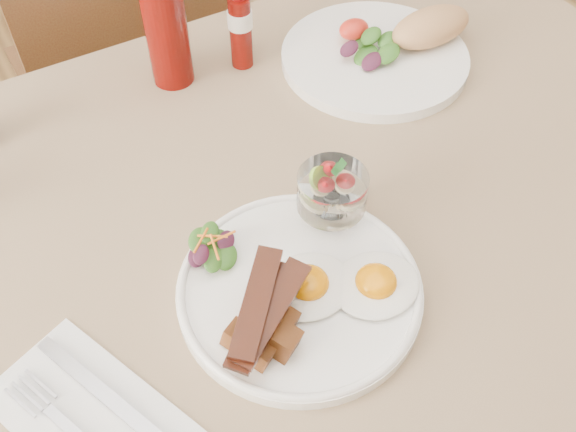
{
  "coord_description": "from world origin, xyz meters",
  "views": [
    {
      "loc": [
        -0.28,
        -0.47,
        1.37
      ],
      "look_at": [
        -0.04,
        -0.07,
        0.82
      ],
      "focal_mm": 40.0,
      "sensor_mm": 36.0,
      "label": 1
    }
  ],
  "objects_px": {
    "fruit_cup": "(332,192)",
    "second_plate": "(388,49)",
    "table": "(288,245)",
    "hot_sauce_bottle": "(240,28)",
    "ketchup_bottle": "(166,30)",
    "chair_far": "(131,72)",
    "main_plate": "(299,290)"
  },
  "relations": [
    {
      "from": "fruit_cup",
      "to": "second_plate",
      "type": "distance_m",
      "value": 0.36
    },
    {
      "from": "table",
      "to": "fruit_cup",
      "type": "relative_size",
      "value": 15.66
    },
    {
      "from": "fruit_cup",
      "to": "second_plate",
      "type": "height_order",
      "value": "fruit_cup"
    },
    {
      "from": "hot_sauce_bottle",
      "to": "ketchup_bottle",
      "type": "bearing_deg",
      "value": 169.33
    },
    {
      "from": "chair_far",
      "to": "fruit_cup",
      "type": "height_order",
      "value": "chair_far"
    },
    {
      "from": "fruit_cup",
      "to": "ketchup_bottle",
      "type": "distance_m",
      "value": 0.37
    },
    {
      "from": "second_plate",
      "to": "fruit_cup",
      "type": "bearing_deg",
      "value": -137.51
    },
    {
      "from": "table",
      "to": "fruit_cup",
      "type": "distance_m",
      "value": 0.16
    },
    {
      "from": "chair_far",
      "to": "second_plate",
      "type": "relative_size",
      "value": 2.92
    },
    {
      "from": "fruit_cup",
      "to": "chair_far",
      "type": "bearing_deg",
      "value": 92.07
    },
    {
      "from": "main_plate",
      "to": "second_plate",
      "type": "xyz_separation_m",
      "value": [
        0.35,
        0.31,
        0.01
      ]
    },
    {
      "from": "hot_sauce_bottle",
      "to": "table",
      "type": "bearing_deg",
      "value": -106.71
    },
    {
      "from": "fruit_cup",
      "to": "hot_sauce_bottle",
      "type": "distance_m",
      "value": 0.35
    },
    {
      "from": "ketchup_bottle",
      "to": "chair_far",
      "type": "bearing_deg",
      "value": 86.48
    },
    {
      "from": "table",
      "to": "hot_sauce_bottle",
      "type": "xyz_separation_m",
      "value": [
        0.09,
        0.29,
        0.15
      ]
    },
    {
      "from": "ketchup_bottle",
      "to": "hot_sauce_bottle",
      "type": "bearing_deg",
      "value": -10.67
    },
    {
      "from": "fruit_cup",
      "to": "second_plate",
      "type": "relative_size",
      "value": 0.27
    },
    {
      "from": "chair_far",
      "to": "second_plate",
      "type": "bearing_deg",
      "value": -58.63
    },
    {
      "from": "ketchup_bottle",
      "to": "hot_sauce_bottle",
      "type": "distance_m",
      "value": 0.11
    },
    {
      "from": "fruit_cup",
      "to": "main_plate",
      "type": "bearing_deg",
      "value": -141.14
    },
    {
      "from": "second_plate",
      "to": "ketchup_bottle",
      "type": "bearing_deg",
      "value": 158.07
    },
    {
      "from": "main_plate",
      "to": "second_plate",
      "type": "distance_m",
      "value": 0.47
    },
    {
      "from": "table",
      "to": "chair_far",
      "type": "relative_size",
      "value": 1.43
    },
    {
      "from": "chair_far",
      "to": "main_plate",
      "type": "bearing_deg",
      "value": -94.27
    },
    {
      "from": "table",
      "to": "chair_far",
      "type": "distance_m",
      "value": 0.68
    },
    {
      "from": "main_plate",
      "to": "fruit_cup",
      "type": "xyz_separation_m",
      "value": [
        0.09,
        0.07,
        0.05
      ]
    },
    {
      "from": "second_plate",
      "to": "hot_sauce_bottle",
      "type": "xyz_separation_m",
      "value": [
        -0.2,
        0.11,
        0.05
      ]
    },
    {
      "from": "fruit_cup",
      "to": "ketchup_bottle",
      "type": "relative_size",
      "value": 0.46
    },
    {
      "from": "second_plate",
      "to": "ketchup_bottle",
      "type": "relative_size",
      "value": 1.71
    },
    {
      "from": "ketchup_bottle",
      "to": "hot_sauce_bottle",
      "type": "xyz_separation_m",
      "value": [
        0.11,
        -0.02,
        -0.02
      ]
    },
    {
      "from": "main_plate",
      "to": "second_plate",
      "type": "relative_size",
      "value": 0.88
    },
    {
      "from": "main_plate",
      "to": "hot_sauce_bottle",
      "type": "distance_m",
      "value": 0.45
    }
  ]
}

